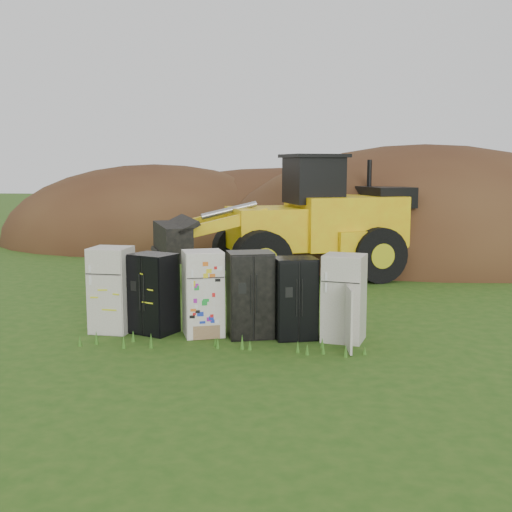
{
  "coord_description": "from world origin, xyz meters",
  "views": [
    {
      "loc": [
        2.27,
        -12.51,
        3.46
      ],
      "look_at": [
        0.31,
        2.0,
        1.36
      ],
      "focal_mm": 45.0,
      "sensor_mm": 36.0,
      "label": 1
    }
  ],
  "objects": [
    {
      "name": "fridge_black_right",
      "position": [
        1.36,
        0.02,
        0.81
      ],
      "size": [
        0.97,
        0.88,
        1.63
      ],
      "primitive_type": null,
      "rotation": [
        0.0,
        0.0,
        0.29
      ],
      "color": "black",
      "rests_on": "ground"
    },
    {
      "name": "ground",
      "position": [
        0.0,
        0.0,
        0.0
      ],
      "size": [
        120.0,
        120.0,
        0.0
      ],
      "primitive_type": "plane",
      "color": "#275015",
      "rests_on": "ground"
    },
    {
      "name": "fridge_leftmost",
      "position": [
        -2.45,
        0.02,
        0.88
      ],
      "size": [
        0.81,
        0.79,
        1.77
      ],
      "primitive_type": null,
      "rotation": [
        0.0,
        0.0,
        -0.05
      ],
      "color": "silver",
      "rests_on": "ground"
    },
    {
      "name": "wheel_loader",
      "position": [
        0.52,
        6.58,
        1.88
      ],
      "size": [
        8.38,
        6.04,
        3.76
      ],
      "primitive_type": null,
      "rotation": [
        0.0,
        0.0,
        0.42
      ],
      "color": "yellow",
      "rests_on": "ground"
    },
    {
      "name": "fridge_black_side",
      "position": [
        -1.56,
        0.03,
        0.82
      ],
      "size": [
        1.05,
        0.95,
        1.65
      ],
      "primitive_type": null,
      "rotation": [
        0.0,
        0.0,
        -0.39
      ],
      "color": "black",
      "rests_on": "ground"
    },
    {
      "name": "dirt_mound_back",
      "position": [
        -0.64,
        17.31,
        0.0
      ],
      "size": [
        18.74,
        12.49,
        6.59
      ],
      "primitive_type": "ellipsoid",
      "color": "#3F2114",
      "rests_on": "ground"
    },
    {
      "name": "dirt_mound_right",
      "position": [
        5.29,
        12.49,
        0.0
      ],
      "size": [
        15.99,
        11.73,
        8.42
      ],
      "primitive_type": "ellipsoid",
      "color": "#3F2114",
      "rests_on": "ground"
    },
    {
      "name": "fridge_sticker",
      "position": [
        -0.5,
        -0.02,
        0.87
      ],
      "size": [
        0.98,
        0.95,
        1.74
      ],
      "primitive_type": null,
      "rotation": [
        0.0,
        0.0,
        0.37
      ],
      "color": "silver",
      "rests_on": "ground"
    },
    {
      "name": "dirt_mound_left",
      "position": [
        -6.06,
        15.37,
        0.0
      ],
      "size": [
        14.06,
        10.55,
        6.93
      ],
      "primitive_type": "ellipsoid",
      "color": "#3F2114",
      "rests_on": "ground"
    },
    {
      "name": "fridge_open_door",
      "position": [
        2.33,
        -0.04,
        0.86
      ],
      "size": [
        0.91,
        0.86,
        1.71
      ],
      "primitive_type": null,
      "rotation": [
        0.0,
        0.0,
        -0.21
      ],
      "color": "silver",
      "rests_on": "ground"
    },
    {
      "name": "fridge_dark_mid",
      "position": [
        0.46,
        0.0,
        0.86
      ],
      "size": [
        1.06,
        0.96,
        1.73
      ],
      "primitive_type": null,
      "rotation": [
        0.0,
        0.0,
        0.31
      ],
      "color": "black",
      "rests_on": "ground"
    }
  ]
}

